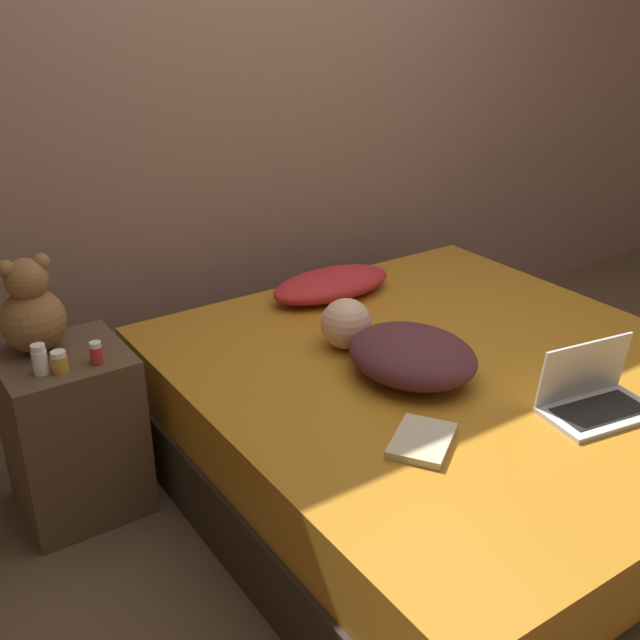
{
  "coord_description": "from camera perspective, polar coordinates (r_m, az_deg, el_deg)",
  "views": [
    {
      "loc": [
        -1.69,
        -1.64,
        1.73
      ],
      "look_at": [
        -0.41,
        0.24,
        0.69
      ],
      "focal_mm": 42.0,
      "sensor_mm": 36.0,
      "label": 1
    }
  ],
  "objects": [
    {
      "name": "ground_plane",
      "position": [
        2.92,
        9.53,
        -12.11
      ],
      "size": [
        12.0,
        12.0,
        0.0
      ],
      "primitive_type": "plane",
      "color": "brown"
    },
    {
      "name": "laptop",
      "position": [
        2.47,
        20.12,
        -5.45
      ],
      "size": [
        0.37,
        0.26,
        0.21
      ],
      "rotation": [
        0.0,
        0.0,
        -0.16
      ],
      "color": "silver",
      "rests_on": "bed"
    },
    {
      "name": "bottle_red",
      "position": [
        2.5,
        -16.68,
        -2.43
      ],
      "size": [
        0.04,
        0.04,
        0.08
      ],
      "color": "#B72D2D",
      "rests_on": "nightstand"
    },
    {
      "name": "teddy_bear",
      "position": [
        2.61,
        -21.14,
        0.68
      ],
      "size": [
        0.21,
        0.21,
        0.33
      ],
      "color": "brown",
      "rests_on": "nightstand"
    },
    {
      "name": "bottle_amber",
      "position": [
        2.48,
        -19.24,
        -3.04
      ],
      "size": [
        0.05,
        0.05,
        0.07
      ],
      "color": "gold",
      "rests_on": "nightstand"
    },
    {
      "name": "wall_back",
      "position": [
        3.37,
        -4.06,
        17.23
      ],
      "size": [
        8.0,
        0.06,
        2.6
      ],
      "color": "#846656",
      "rests_on": "ground_plane"
    },
    {
      "name": "person_lying",
      "position": [
        2.55,
        6.1,
        -2.2
      ],
      "size": [
        0.46,
        0.65,
        0.19
      ],
      "rotation": [
        0.0,
        0.0,
        0.17
      ],
      "color": "#4C2328",
      "rests_on": "bed"
    },
    {
      "name": "bed",
      "position": [
        2.78,
        9.89,
        -7.96
      ],
      "size": [
        1.79,
        1.94,
        0.51
      ],
      "color": "#2D2319",
      "rests_on": "ground_plane"
    },
    {
      "name": "pillow",
      "position": [
        3.14,
        0.89,
        2.75
      ],
      "size": [
        0.55,
        0.27,
        0.11
      ],
      "color": "red",
      "rests_on": "bed"
    },
    {
      "name": "bottle_white",
      "position": [
        2.49,
        -20.57,
        -2.84
      ],
      "size": [
        0.05,
        0.05,
        0.1
      ],
      "color": "white",
      "rests_on": "nightstand"
    },
    {
      "name": "nightstand",
      "position": [
        2.75,
        -18.26,
        -8.1
      ],
      "size": [
        0.41,
        0.4,
        0.6
      ],
      "color": "brown",
      "rests_on": "ground_plane"
    },
    {
      "name": "book",
      "position": [
        2.2,
        7.79,
        -9.1
      ],
      "size": [
        0.27,
        0.26,
        0.02
      ],
      "rotation": [
        0.0,
        0.0,
        0.6
      ],
      "color": "#C6B793",
      "rests_on": "bed"
    }
  ]
}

